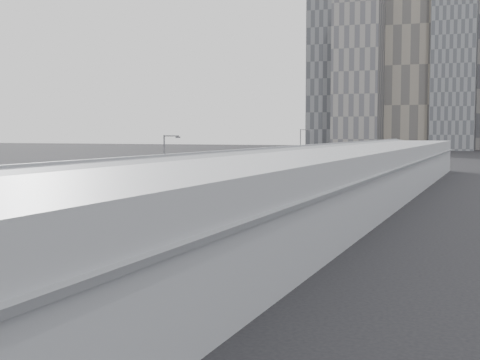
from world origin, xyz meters
The scene contains 20 objects.
sidewalk centered at (9.00, 55.00, 0.06)m, with size 10.00×170.00×0.12m, color gray.
lane_line centered at (-1.50, 55.00, 0.01)m, with size 0.12×160.00×0.02m, color gold.
depot centered at (12.99, 55.00, 3.51)m, with size 12.45×160.40×7.20m.
skyline centered at (-2.90, 324.16, 50.85)m, with size 145.00×64.00×120.00m.
bus_1 centered at (1.99, 20.79, 1.62)m, with size 3.70×13.32×3.84m.
bus_2 centered at (1.79, 34.02, 1.64)m, with size 3.04×13.33×3.88m.
bus_3 centered at (1.80, 46.44, 1.64)m, with size 3.34×13.41×3.89m.
bus_4 centered at (1.61, 63.41, 1.67)m, with size 3.80×13.70×3.95m.
bus_5 centered at (2.16, 75.75, 1.50)m, with size 3.05×12.24×3.55m.
bus_6 centered at (2.73, 90.59, 1.70)m, with size 3.65×13.90×4.02m.
bus_7 centered at (1.73, 103.27, 1.68)m, with size 3.26×13.69×3.98m.
bus_8 centered at (1.73, 118.30, 1.73)m, with size 4.26×14.25×4.10m.
bus_9 centered at (2.15, 132.08, 1.59)m, with size 2.88×12.89×3.76m.
tree_1 centered at (6.09, 31.64, 3.56)m, with size 1.42×1.42×4.34m.
tree_2 centered at (6.03, 57.76, 3.82)m, with size 1.54×1.54×4.66m.
tree_3 centered at (5.62, 80.25, 3.31)m, with size 2.36×2.36×4.50m.
street_lamp_near centered at (-4.85, 44.33, 4.91)m, with size 2.04×0.22×8.45m.
street_lamp_far centered at (-4.21, 95.72, 5.33)m, with size 2.04×0.22×9.26m.
shipping_container centered at (-5.99, 110.60, 1.20)m, with size 2.22×6.18×2.41m, color #16471A.
suv centered at (-4.98, 128.72, 0.77)m, with size 2.57×5.57×1.55m, color black.
Camera 1 is at (29.64, -21.25, 8.82)m, focal length 50.00 mm.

